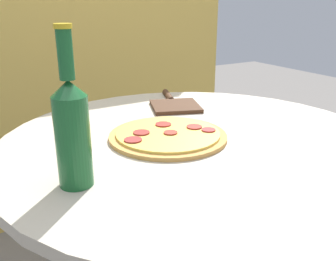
# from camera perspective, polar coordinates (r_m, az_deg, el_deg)

# --- Properties ---
(table) EXTENTS (0.98, 0.98, 0.69)m
(table) POSITION_cam_1_polar(r_m,az_deg,el_deg) (1.00, 4.18, -10.62)
(table) COLOR #B2A893
(table) RESTS_ON ground_plane
(fence_panel) EXTENTS (1.57, 0.04, 1.54)m
(fence_panel) POSITION_cam_1_polar(r_m,az_deg,el_deg) (1.76, -14.05, 10.91)
(fence_panel) COLOR gold
(fence_panel) RESTS_ON ground_plane
(pizza) EXTENTS (0.29, 0.29, 0.02)m
(pizza) POSITION_cam_1_polar(r_m,az_deg,el_deg) (0.93, -0.01, -0.71)
(pizza) COLOR #C68E47
(pizza) RESTS_ON table
(beer_bottle) EXTENTS (0.06, 0.06, 0.29)m
(beer_bottle) POSITION_cam_1_polar(r_m,az_deg,el_deg) (0.69, -14.41, 0.29)
(beer_bottle) COLOR #195628
(beer_bottle) RESTS_ON table
(pizza_paddle) EXTENTS (0.19, 0.28, 0.02)m
(pizza_paddle) POSITION_cam_1_polar(r_m,az_deg,el_deg) (1.21, 0.92, 4.03)
(pizza_paddle) COLOR #422819
(pizza_paddle) RESTS_ON table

